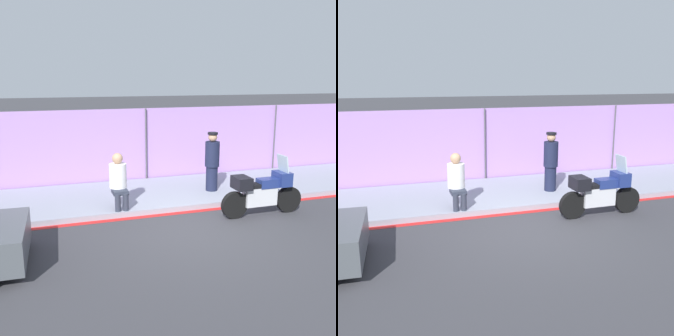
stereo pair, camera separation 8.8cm
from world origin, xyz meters
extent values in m
plane|color=#38383D|center=(0.00, 0.00, 0.00)|extent=(120.00, 120.00, 0.00)
cube|color=#8E93A3|center=(0.00, 2.77, 0.07)|extent=(34.70, 3.01, 0.14)
cube|color=red|center=(0.00, 1.18, 0.00)|extent=(34.70, 0.18, 0.01)
cube|color=#AD7FC6|center=(0.00, 4.37, 1.19)|extent=(32.97, 0.08, 2.38)
cylinder|color=#4C4C51|center=(0.00, 4.27, 1.19)|extent=(0.05, 0.05, 2.38)
cylinder|color=#4C4C51|center=(4.67, 4.27, 1.19)|extent=(0.05, 0.05, 2.38)
cylinder|color=black|center=(2.70, 0.44, 0.33)|extent=(0.66, 0.14, 0.66)
cylinder|color=black|center=(1.19, 0.43, 0.33)|extent=(0.66, 0.14, 0.66)
cube|color=silver|center=(1.87, 0.44, 0.49)|extent=(0.83, 0.29, 0.46)
cube|color=navy|center=(2.08, 0.44, 0.81)|extent=(0.52, 0.31, 0.22)
cube|color=black|center=(1.78, 0.44, 0.77)|extent=(0.60, 0.28, 0.10)
cube|color=navy|center=(2.47, 0.44, 0.89)|extent=(0.32, 0.48, 0.34)
cube|color=silver|center=(2.47, 0.44, 1.27)|extent=(0.11, 0.42, 0.42)
cube|color=black|center=(1.35, 0.43, 0.87)|extent=(0.36, 0.51, 0.30)
cylinder|color=#191E38|center=(1.45, 2.38, 0.50)|extent=(0.33, 0.33, 0.71)
cylinder|color=#191E38|center=(1.45, 2.38, 1.21)|extent=(0.41, 0.41, 0.71)
sphere|color=tan|center=(1.45, 2.38, 1.69)|extent=(0.25, 0.25, 0.25)
cylinder|color=black|center=(1.45, 2.38, 1.80)|extent=(0.29, 0.29, 0.06)
cylinder|color=#2D3342|center=(-1.48, 1.39, 0.36)|extent=(0.14, 0.14, 0.43)
cylinder|color=#2D3342|center=(-1.28, 1.39, 0.36)|extent=(0.14, 0.14, 0.43)
cube|color=#2D3342|center=(-1.38, 1.60, 0.57)|extent=(0.37, 0.43, 0.10)
cylinder|color=white|center=(-1.38, 1.82, 0.93)|extent=(0.44, 0.44, 0.61)
sphere|color=tan|center=(-1.38, 1.82, 1.37)|extent=(0.27, 0.27, 0.27)
camera|label=1|loc=(-3.09, -7.66, 3.35)|focal=42.00mm
camera|label=2|loc=(-3.00, -7.68, 3.35)|focal=42.00mm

